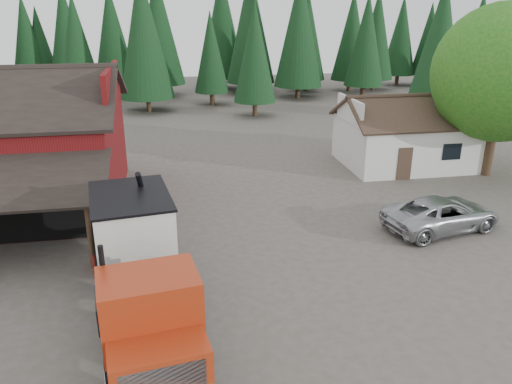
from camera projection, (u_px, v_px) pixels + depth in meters
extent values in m
plane|color=#4E483D|center=(239.00, 281.00, 19.02)|extent=(120.00, 120.00, 0.00)
cube|color=black|center=(0.00, 83.00, 26.60)|extent=(12.80, 5.53, 2.35)
cube|color=#611010|center=(112.00, 87.00, 25.31)|extent=(0.25, 7.00, 2.00)
cylinder|color=#382619|center=(90.00, 236.00, 19.53)|extent=(0.20, 0.20, 2.80)
cube|color=silver|center=(406.00, 142.00, 32.67)|extent=(8.00, 6.00, 3.00)
cube|color=#38281E|center=(421.00, 112.00, 30.50)|extent=(8.60, 3.42, 1.80)
cube|color=#38281E|center=(399.00, 104.00, 33.26)|extent=(8.60, 3.42, 1.80)
cube|color=silver|center=(350.00, 110.00, 31.21)|extent=(0.20, 4.20, 1.50)
cube|color=silver|center=(466.00, 106.00, 32.55)|extent=(0.20, 4.20, 1.50)
cube|color=#38281E|center=(405.00, 164.00, 29.80)|extent=(0.90, 0.06, 2.00)
cube|color=black|center=(452.00, 152.00, 30.10)|extent=(1.20, 0.06, 1.00)
cylinder|color=#382619|center=(489.00, 150.00, 30.54)|extent=(0.60, 0.60, 3.20)
sphere|color=#165D15|center=(502.00, 73.00, 28.93)|extent=(8.00, 8.00, 8.00)
sphere|color=#165D15|center=(472.00, 92.00, 29.89)|extent=(4.40, 4.40, 4.40)
cylinder|color=#382619|center=(255.00, 108.00, 47.41)|extent=(0.44, 0.44, 1.60)
cone|color=black|center=(255.00, 52.00, 45.63)|extent=(3.96, 3.96, 9.00)
cylinder|color=#382619|center=(431.00, 110.00, 46.41)|extent=(0.44, 0.44, 1.60)
cone|color=black|center=(440.00, 42.00, 44.28)|extent=(4.84, 4.84, 11.00)
cylinder|color=#382619|center=(149.00, 104.00, 49.42)|extent=(0.44, 0.44, 1.60)
cone|color=black|center=(143.00, 34.00, 47.11)|extent=(5.28, 5.28, 12.00)
cylinder|color=black|center=(113.00, 379.00, 13.17)|extent=(0.55, 1.24, 1.20)
cylinder|color=black|center=(198.00, 361.00, 13.84)|extent=(0.55, 1.24, 1.20)
cylinder|color=black|center=(104.00, 282.00, 17.81)|extent=(0.55, 1.24, 1.20)
cylinder|color=black|center=(168.00, 272.00, 18.49)|extent=(0.55, 1.24, 1.20)
cylinder|color=black|center=(103.00, 262.00, 19.17)|extent=(0.55, 1.24, 1.20)
cylinder|color=black|center=(162.00, 254.00, 19.84)|extent=(0.55, 1.24, 1.20)
cube|color=black|center=(141.00, 291.00, 16.45)|extent=(2.50, 9.44, 0.44)
cube|color=silver|center=(163.00, 383.00, 11.80)|extent=(2.06, 0.40, 0.98)
cube|color=#9C2C11|center=(159.00, 360.00, 12.32)|extent=(2.62, 1.75, 0.93)
cube|color=#9C2C11|center=(150.00, 308.00, 13.37)|extent=(2.85, 2.20, 2.01)
cube|color=black|center=(153.00, 316.00, 12.48)|extent=(2.28, 0.41, 0.98)
cylinder|color=black|center=(104.00, 278.00, 13.71)|extent=(0.17, 0.17, 1.96)
cube|color=black|center=(145.00, 290.00, 14.36)|extent=(2.66, 0.51, 1.74)
cube|color=black|center=(136.00, 262.00, 17.70)|extent=(3.64, 6.64, 0.17)
cube|color=silver|center=(132.00, 220.00, 17.14)|extent=(2.99, 3.91, 1.74)
cone|color=silver|center=(135.00, 248.00, 17.52)|extent=(2.71, 2.71, 0.76)
cube|color=black|center=(130.00, 196.00, 16.83)|extent=(3.11, 4.03, 0.09)
cylinder|color=black|center=(146.00, 205.00, 18.73)|extent=(0.48, 2.41, 3.32)
cube|color=#9C2C11|center=(112.00, 227.00, 19.73)|extent=(0.77, 0.95, 0.49)
cylinder|color=silver|center=(193.00, 326.00, 14.83)|extent=(0.76, 1.16, 0.61)
imported|color=#A7ABAF|center=(442.00, 214.00, 23.19)|extent=(6.01, 3.66, 1.56)
cube|color=maroon|center=(103.00, 261.00, 19.86)|extent=(1.09, 1.29, 0.60)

